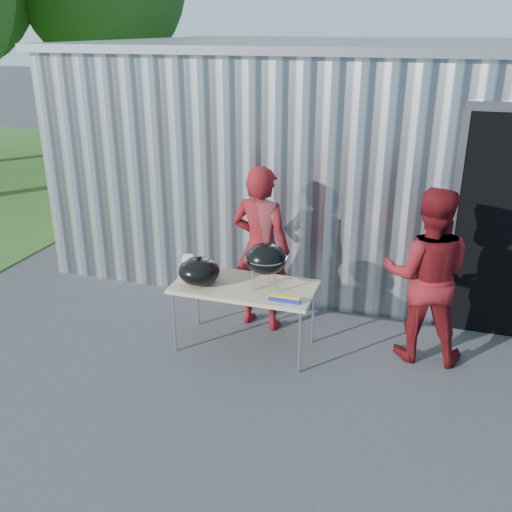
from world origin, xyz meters
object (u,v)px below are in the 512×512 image
(person_cook, at_px, (261,249))
(person_bystander, at_px, (426,276))
(kettle_grill, at_px, (266,251))
(folding_table, at_px, (244,289))

(person_cook, xyz_separation_m, person_bystander, (1.82, -0.15, -0.03))
(kettle_grill, relative_size, person_cook, 0.49)
(person_cook, bearing_deg, kettle_grill, 121.57)
(person_bystander, bearing_deg, person_cook, -6.87)
(person_cook, bearing_deg, folding_table, 98.44)
(folding_table, bearing_deg, kettle_grill, -0.49)
(kettle_grill, bearing_deg, person_cook, 111.92)
(folding_table, xyz_separation_m, person_cook, (0.01, 0.56, 0.25))
(person_bystander, bearing_deg, kettle_grill, 12.37)
(person_cook, relative_size, person_bystander, 1.03)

